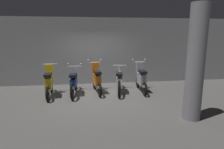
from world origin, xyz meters
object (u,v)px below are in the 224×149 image
motorbike_slot_4 (141,79)px  motorbike_slot_0 (49,83)px  support_pillar (196,64)px  motorbike_slot_2 (97,80)px  motorbike_slot_3 (119,80)px  motorbike_slot_1 (74,82)px

motorbike_slot_4 → motorbike_slot_0: bearing=-177.8°
support_pillar → motorbike_slot_0: bearing=148.0°
motorbike_slot_2 → motorbike_slot_3: 0.91m
motorbike_slot_4 → support_pillar: bearing=-77.3°
motorbike_slot_3 → motorbike_slot_4: bearing=0.3°
motorbike_slot_0 → support_pillar: 5.07m
support_pillar → motorbike_slot_3: bearing=118.8°
motorbike_slot_1 → motorbike_slot_3: 1.80m
motorbike_slot_2 → motorbike_slot_4: bearing=-3.3°
motorbike_slot_1 → motorbike_slot_4: motorbike_slot_4 is taller
motorbike_slot_2 → support_pillar: support_pillar is taller
motorbike_slot_2 → motorbike_slot_4: (1.80, -0.10, 0.00)m
motorbike_slot_2 → motorbike_slot_3: (0.91, -0.11, -0.04)m
motorbike_slot_4 → support_pillar: support_pillar is taller
motorbike_slot_2 → motorbike_slot_3: bearing=-6.9°
motorbike_slot_2 → motorbike_slot_4: 1.80m
motorbike_slot_0 → support_pillar: size_ratio=0.55×
motorbike_slot_3 → motorbike_slot_0: bearing=-177.2°
motorbike_slot_2 → support_pillar: size_ratio=0.55×
support_pillar → motorbike_slot_4: bearing=102.7°
motorbike_slot_1 → support_pillar: support_pillar is taller
motorbike_slot_0 → motorbike_slot_1: bearing=8.3°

